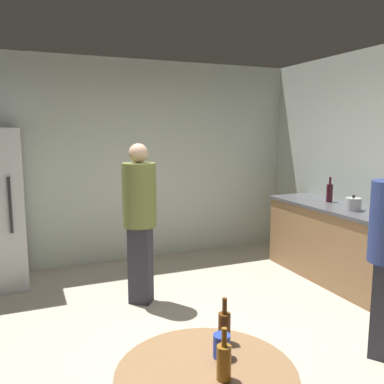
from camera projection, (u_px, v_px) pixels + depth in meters
name	position (u px, v px, depth m)	size (l,w,h in m)	color
ground_plane	(184.00, 363.00, 3.21)	(5.20, 5.20, 0.10)	#B2A893
wall_back	(112.00, 162.00, 5.40)	(5.32, 0.06, 2.70)	beige
kitchen_counter	(336.00, 243.00, 4.80)	(0.64, 1.92, 0.90)	olive
kettle	(353.00, 204.00, 4.45)	(0.24, 0.17, 0.18)	#B2B2B7
wine_bottle_on_counter	(330.00, 192.00, 4.97)	(0.08, 0.08, 0.31)	#3F141E
beer_bottle_amber	(224.00, 361.00, 1.70)	(0.06, 0.06, 0.23)	#8C5919
beer_bottle_brown	(224.00, 326.00, 2.00)	(0.06, 0.06, 0.23)	#593314
plastic_cup_blue	(222.00, 346.00, 1.87)	(0.08, 0.08, 0.11)	blue
person_in_olive_shirt	(140.00, 212.00, 4.10)	(0.48, 0.48, 1.65)	#2D2D38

